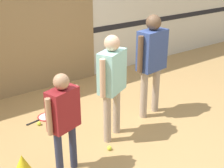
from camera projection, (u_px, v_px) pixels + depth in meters
name	position (u px, v px, depth m)	size (l,w,h in m)	color
ground_plane	(126.00, 133.00, 4.87)	(16.00, 16.00, 0.00)	tan
wall_back	(51.00, 8.00, 6.02)	(16.00, 0.07, 3.20)	silver
wall_panel	(16.00, 40.00, 5.76)	(3.36, 0.05, 2.19)	#93754C
person_instructor	(112.00, 77.00, 4.39)	(0.55, 0.41, 1.58)	tan
person_student_left	(64.00, 114.00, 3.70)	(0.49, 0.31, 1.35)	#2D334C
person_student_right	(152.00, 55.00, 5.02)	(0.65, 0.33, 1.72)	tan
racket_spare_on_floor	(45.00, 117.00, 5.30)	(0.56, 0.35, 0.03)	red
tennis_ball_near_instructor	(109.00, 148.00, 4.44)	(0.07, 0.07, 0.07)	#CCE038
tennis_ball_by_spare_racket	(39.00, 123.00, 5.06)	(0.07, 0.07, 0.07)	#CCE038
training_cone	(23.00, 165.00, 3.91)	(0.26, 0.26, 0.30)	yellow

